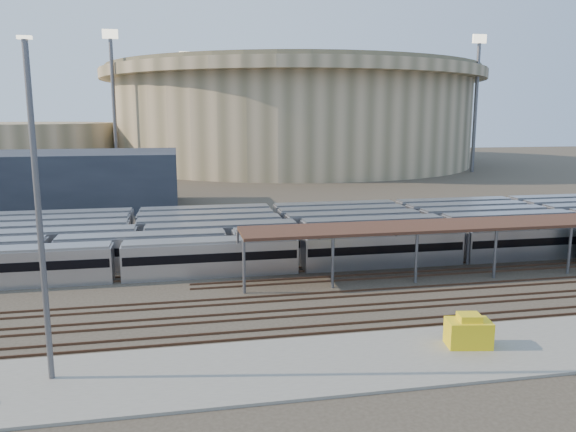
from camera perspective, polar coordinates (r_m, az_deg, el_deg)
The scene contains 13 objects.
ground at distance 53.61m, azimuth 4.31°, elevation -7.73°, with size 420.00×420.00×0.00m, color #383026.
apron at distance 38.86m, azimuth 3.02°, elevation -14.80°, with size 50.00×9.00×0.20m, color gray.
subway_trains at distance 70.20m, azimuth -1.17°, elevation -1.83°, with size 120.94×23.90×3.60m.
inspection_shed at distance 65.03m, azimuth 22.43°, elevation -0.74°, with size 60.30×6.00×5.30m.
empty_tracks at distance 49.04m, azimuth 5.88°, elevation -9.39°, with size 170.00×9.62×0.18m.
stadium at distance 193.02m, azimuth 0.46°, elevation 10.30°, with size 124.00×124.00×32.50m.
secondary_arena at distance 185.23m, azimuth -25.74°, elevation 6.35°, with size 56.00×56.00×14.00m, color tan.
service_building at distance 106.88m, azimuth -22.57°, elevation 3.32°, with size 42.00×20.00×10.00m, color #1E232D.
floodlight_0 at distance 159.98m, azimuth -17.30°, elevation 11.33°, with size 4.00×1.00×38.40m.
floodlight_2 at distance 171.04m, azimuth 18.56°, elevation 11.17°, with size 4.00×1.00×38.40m.
floodlight_3 at distance 209.17m, azimuth -10.30°, elevation 11.28°, with size 4.00×1.00×38.40m.
yard_light_pole at distance 36.65m, azimuth -23.99°, elevation 0.11°, with size 0.81×0.36×20.75m.
yellow_equipment at distance 42.94m, azimuth 17.85°, elevation -11.26°, with size 3.06×1.91×1.91m, color yellow.
Camera 1 is at (-13.72, -49.09, 16.60)m, focal length 35.00 mm.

